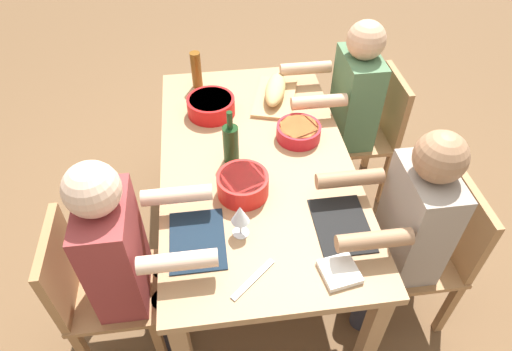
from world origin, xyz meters
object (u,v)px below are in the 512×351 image
(chair_far_right, at_px, (432,249))
(wine_bottle, at_px, (231,143))
(diner_far_left, at_px, (348,103))
(wine_glass, at_px, (240,215))
(dining_table, at_px, (256,172))
(diner_far_right, at_px, (406,225))
(cutting_board, at_px, (275,98))
(chair_far_left, at_px, (371,129))
(serving_bowl_fruit, at_px, (299,131))
(chair_near_right, at_px, (94,287))
(diner_near_right, at_px, (127,254))
(beer_bottle, at_px, (196,70))
(serving_bowl_salad, at_px, (211,105))
(serving_bowl_greens, at_px, (243,184))
(napkin_stack, at_px, (340,272))
(bread_loaf, at_px, (275,89))

(chair_far_right, height_order, wine_bottle, wine_bottle)
(diner_far_left, xyz_separation_m, wine_glass, (0.91, -0.73, 0.16))
(dining_table, xyz_separation_m, diner_far_right, (0.46, 0.61, 0.04))
(chair_far_right, bearing_deg, cutting_board, -147.54)
(chair_far_left, bearing_deg, diner_far_left, -90.00)
(dining_table, distance_m, serving_bowl_fruit, 0.31)
(chair_far_left, height_order, diner_far_left, diner_far_left)
(diner_far_right, height_order, serving_bowl_fruit, diner_far_right)
(chair_near_right, bearing_deg, diner_far_left, 123.57)
(diner_near_right, xyz_separation_m, wine_glass, (-0.02, 0.48, 0.16))
(diner_near_right, bearing_deg, diner_far_right, 90.00)
(chair_far_left, distance_m, cutting_board, 0.67)
(dining_table, relative_size, chair_far_right, 1.98)
(dining_table, height_order, chair_far_left, chair_far_left)
(dining_table, height_order, beer_bottle, beer_bottle)
(dining_table, relative_size, chair_far_left, 1.98)
(chair_near_right, height_order, serving_bowl_salad, chair_near_right)
(serving_bowl_greens, distance_m, serving_bowl_salad, 0.64)
(chair_near_right, bearing_deg, serving_bowl_fruit, 120.31)
(serving_bowl_salad, xyz_separation_m, wine_bottle, (0.40, 0.07, 0.05))
(chair_far_right, xyz_separation_m, napkin_stack, (0.23, -0.55, 0.27))
(diner_near_right, height_order, beer_bottle, diner_near_right)
(cutting_board, bearing_deg, wine_bottle, -31.46)
(diner_far_right, relative_size, bread_loaf, 3.75)
(serving_bowl_fruit, distance_m, cutting_board, 0.37)
(serving_bowl_greens, height_order, cutting_board, serving_bowl_greens)
(chair_near_right, distance_m, serving_bowl_fruit, 1.23)
(dining_table, relative_size, diner_far_right, 1.40)
(serving_bowl_greens, height_order, bread_loaf, bread_loaf)
(beer_bottle, bearing_deg, serving_bowl_fruit, 42.02)
(chair_far_left, xyz_separation_m, chair_near_right, (0.93, -1.58, 0.00))
(napkin_stack, bearing_deg, wine_glass, -124.62)
(chair_far_left, xyz_separation_m, napkin_stack, (1.16, -0.55, 0.27))
(dining_table, bearing_deg, beer_bottle, -159.54)
(wine_bottle, bearing_deg, serving_bowl_fruit, 109.11)
(serving_bowl_salad, relative_size, cutting_board, 0.65)
(serving_bowl_salad, distance_m, wine_bottle, 0.41)
(dining_table, distance_m, chair_far_left, 0.93)
(serving_bowl_greens, bearing_deg, diner_far_left, 134.40)
(chair_near_right, xyz_separation_m, bread_loaf, (-0.96, 0.97, 0.32))
(dining_table, distance_m, diner_near_right, 0.76)
(bread_loaf, distance_m, wine_bottle, 0.57)
(chair_far_left, bearing_deg, diner_near_right, -56.43)
(napkin_stack, bearing_deg, serving_bowl_greens, -145.87)
(chair_far_right, relative_size, beer_bottle, 3.86)
(bread_loaf, relative_size, beer_bottle, 1.45)
(diner_near_right, bearing_deg, chair_far_left, 123.57)
(serving_bowl_fruit, bearing_deg, beer_bottle, -137.98)
(wine_bottle, xyz_separation_m, napkin_stack, (0.71, 0.36, -0.10))
(diner_far_left, height_order, diner_far_right, same)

